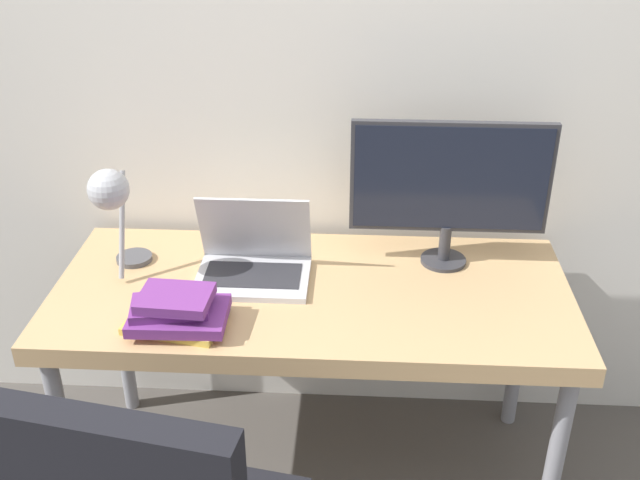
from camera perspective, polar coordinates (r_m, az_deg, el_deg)
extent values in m
cube|color=silver|center=(2.36, -0.03, 13.66)|extent=(8.00, 0.05, 2.60)
cube|color=tan|center=(2.23, -0.63, -4.31)|extent=(1.53, 0.68, 0.06)
cylinder|color=gray|center=(2.39, -18.79, -14.60)|extent=(0.05, 0.05, 0.67)
cylinder|color=gray|center=(2.31, 17.40, -16.10)|extent=(0.05, 0.05, 0.67)
cylinder|color=gray|center=(2.79, -14.87, -6.86)|extent=(0.05, 0.05, 0.67)
cylinder|color=gray|center=(2.72, 14.91, -7.84)|extent=(0.05, 0.05, 0.67)
cube|color=silver|center=(2.25, -5.14, -2.88)|extent=(0.34, 0.24, 0.02)
cube|color=#2D2D33|center=(2.25, -5.15, -2.66)|extent=(0.29, 0.15, 0.00)
cube|color=silver|center=(2.26, -5.00, 0.89)|extent=(0.34, 0.09, 0.23)
cube|color=navy|center=(2.26, -5.00, 0.85)|extent=(0.30, 0.07, 0.20)
cylinder|color=#333338|center=(2.37, 9.37, -1.52)|extent=(0.14, 0.14, 0.01)
cylinder|color=#333338|center=(2.34, 9.49, -0.20)|extent=(0.04, 0.04, 0.11)
cube|color=#333338|center=(2.25, 9.91, 4.72)|extent=(0.59, 0.02, 0.35)
cube|color=black|center=(2.24, 9.94, 4.59)|extent=(0.57, 0.00, 0.32)
cylinder|color=#4C4C51|center=(2.42, -13.96, -1.35)|extent=(0.11, 0.11, 0.02)
cylinder|color=#99999E|center=(2.29, -14.85, 1.14)|extent=(0.02, 0.15, 0.30)
sphere|color=#B2B2B7|center=(2.17, -15.82, 3.72)|extent=(0.12, 0.12, 0.12)
cube|color=gold|center=(2.08, -11.08, -6.27)|extent=(0.28, 0.19, 0.02)
cube|color=#753384|center=(2.06, -10.67, -5.68)|extent=(0.26, 0.19, 0.03)
cube|color=#753384|center=(2.05, -11.38, -4.99)|extent=(0.22, 0.16, 0.02)
cube|color=#753384|center=(2.03, -10.97, -4.41)|extent=(0.20, 0.16, 0.03)
cube|color=#4C4C51|center=(2.10, -9.52, -5.81)|extent=(0.11, 0.16, 0.02)
cube|color=black|center=(2.14, -11.12, -5.24)|extent=(0.12, 0.16, 0.02)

